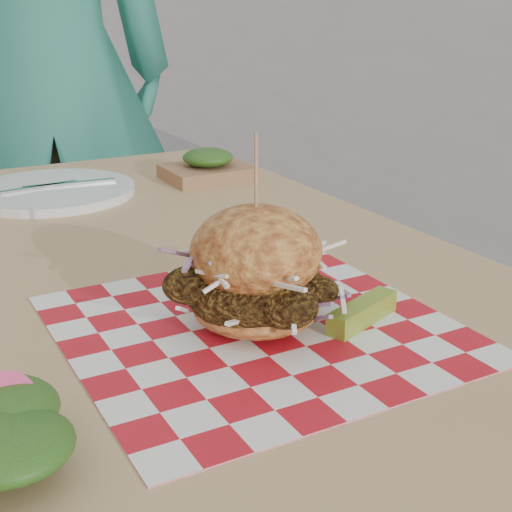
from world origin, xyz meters
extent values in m
imported|color=#2C7F6C|center=(0.19, 0.97, 0.90)|extent=(0.73, 0.56, 1.79)
cube|color=tan|center=(0.04, -0.04, 0.73)|extent=(0.80, 1.20, 0.04)
cylinder|color=#333338|center=(0.38, 0.50, 0.35)|extent=(0.05, 0.05, 0.71)
cube|color=tan|center=(0.04, 0.79, 0.45)|extent=(0.51, 0.51, 0.04)
cylinder|color=#333338|center=(0.26, 0.66, 0.21)|extent=(0.03, 0.03, 0.43)
cylinder|color=#333338|center=(0.17, 1.01, 0.21)|extent=(0.03, 0.03, 0.43)
cube|color=red|center=(0.09, -0.27, 0.75)|extent=(0.36, 0.36, 0.00)
ellipsoid|color=gold|center=(0.09, -0.27, 0.77)|extent=(0.12, 0.12, 0.04)
ellipsoid|color=brown|center=(0.09, -0.27, 0.79)|extent=(0.14, 0.13, 0.07)
ellipsoid|color=gold|center=(0.09, -0.27, 0.83)|extent=(0.13, 0.13, 0.09)
cylinder|color=tan|center=(0.09, -0.27, 0.89)|extent=(0.00, 0.00, 0.09)
cube|color=#87A52F|center=(0.19, -0.32, 0.76)|extent=(0.10, 0.05, 0.02)
ellipsoid|color=#3F1419|center=(-0.14, -0.38, 0.76)|extent=(0.08, 0.08, 0.03)
ellipsoid|color=#184212|center=(-0.15, -0.36, 0.76)|extent=(0.08, 0.08, 0.03)
ellipsoid|color=#3F1419|center=(-0.15, -0.40, 0.76)|extent=(0.08, 0.08, 0.03)
cylinder|color=#D73B70|center=(-0.16, -0.36, 0.79)|extent=(0.05, 0.05, 0.04)
cylinder|color=white|center=(0.04, 0.33, 0.76)|extent=(0.27, 0.27, 0.01)
cube|color=silver|center=(0.01, 0.33, 0.77)|extent=(0.15, 0.03, 0.00)
cube|color=silver|center=(0.07, 0.33, 0.77)|extent=(0.15, 0.03, 0.00)
cube|color=#956643|center=(0.31, 0.30, 0.76)|extent=(0.15, 0.12, 0.02)
ellipsoid|color=#184212|center=(0.31, 0.30, 0.79)|extent=(0.09, 0.09, 0.03)
camera|label=1|loc=(-0.21, -0.83, 1.05)|focal=50.00mm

